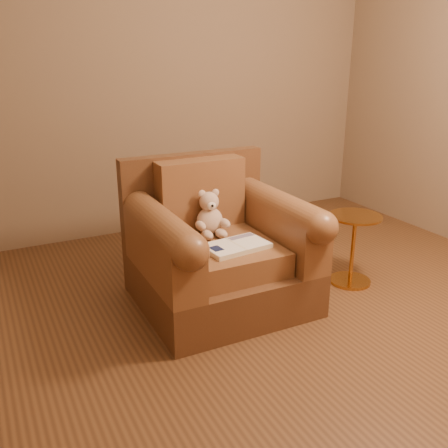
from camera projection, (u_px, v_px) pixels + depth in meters
name	position (u px, v px, depth m)	size (l,w,h in m)	color
floor	(292.00, 325.00, 2.92)	(4.00, 4.00, 0.00)	brown
room	(308.00, 7.00, 2.35)	(4.02, 4.02, 2.71)	#7F664E
armchair	(217.00, 250.00, 3.12)	(0.99, 0.94, 0.89)	#57341D
teddy_bear	(210.00, 217.00, 3.12)	(0.21, 0.24, 0.29)	tan
guidebook	(236.00, 246.00, 2.92)	(0.40, 0.27, 0.03)	beige
side_table	(353.00, 247.00, 3.37)	(0.35, 0.35, 0.49)	#BC8033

